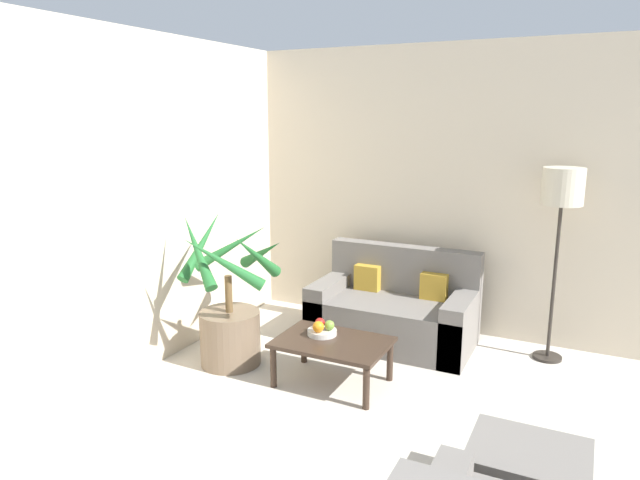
{
  "coord_description": "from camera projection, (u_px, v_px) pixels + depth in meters",
  "views": [
    {
      "loc": [
        0.06,
        1.06,
        2.07
      ],
      "look_at": [
        -2.07,
        5.37,
        1.0
      ],
      "focal_mm": 32.0,
      "sensor_mm": 36.0,
      "label": 1
    }
  ],
  "objects": [
    {
      "name": "coffee_table",
      "position": [
        332.0,
        346.0,
        4.4
      ],
      "size": [
        0.86,
        0.59,
        0.36
      ],
      "color": "#38281E",
      "rests_on": "ground_plane"
    },
    {
      "name": "apple_red",
      "position": [
        320.0,
        323.0,
        4.54
      ],
      "size": [
        0.08,
        0.08,
        0.08
      ],
      "color": "red",
      "rests_on": "fruit_bowl"
    },
    {
      "name": "sofa_loveseat",
      "position": [
        394.0,
        312.0,
        5.24
      ],
      "size": [
        1.44,
        0.79,
        0.85
      ],
      "color": "slate",
      "rests_on": "ground_plane"
    },
    {
      "name": "fruit_bowl",
      "position": [
        322.0,
        332.0,
        4.51
      ],
      "size": [
        0.23,
        0.23,
        0.04
      ],
      "color": "beige",
      "rests_on": "coffee_table"
    },
    {
      "name": "wall_back",
      "position": [
        591.0,
        200.0,
        4.83
      ],
      "size": [
        7.94,
        0.06,
        2.7
      ],
      "color": "beige",
      "rests_on": "ground_plane"
    },
    {
      "name": "orange_fruit",
      "position": [
        318.0,
        327.0,
        4.44
      ],
      "size": [
        0.09,
        0.09,
        0.09
      ],
      "color": "orange",
      "rests_on": "fruit_bowl"
    },
    {
      "name": "potted_palm",
      "position": [
        230.0,
        315.0,
        4.75
      ],
      "size": [
        0.93,
        0.94,
        1.29
      ],
      "color": "brown",
      "rests_on": "ground_plane"
    },
    {
      "name": "ottoman",
      "position": [
        527.0,
        480.0,
        2.99
      ],
      "size": [
        0.6,
        0.5,
        0.37
      ],
      "color": "slate",
      "rests_on": "ground_plane"
    },
    {
      "name": "apple_green",
      "position": [
        329.0,
        325.0,
        4.49
      ],
      "size": [
        0.08,
        0.08,
        0.08
      ],
      "color": "olive",
      "rests_on": "fruit_bowl"
    },
    {
      "name": "floor_lamp",
      "position": [
        562.0,
        197.0,
        4.62
      ],
      "size": [
        0.33,
        0.33,
        1.65
      ],
      "color": "#2D2823",
      "rests_on": "ground_plane"
    }
  ]
}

